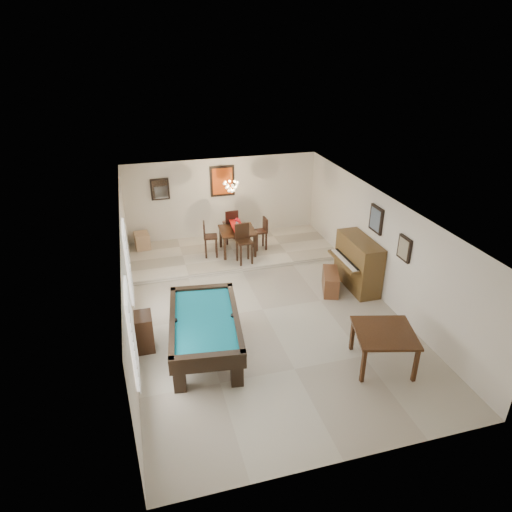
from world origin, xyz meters
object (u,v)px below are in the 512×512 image
chandelier (231,183)px  upright_piano (353,264)px  square_table (383,348)px  dining_table (237,239)px  flower_vase (237,222)px  dining_chair_east (260,234)px  corner_bench (142,241)px  apothecary_chest (145,332)px  pool_table (205,336)px  dining_chair_west (211,239)px  dining_chair_south (244,244)px  piano_bench (330,282)px  dining_chair_north (230,226)px

chandelier → upright_piano: bearing=-47.3°
square_table → chandelier: chandelier is taller
dining_table → chandelier: 1.67m
chandelier → square_table: bearing=-73.5°
flower_vase → dining_chair_east: 0.85m
dining_table → corner_bench: dining_table is taller
dining_table → dining_chair_east: (0.71, 0.04, 0.07)m
dining_table → chandelier: chandelier is taller
flower_vase → corner_bench: 2.99m
square_table → apothecary_chest: 4.84m
pool_table → dining_chair_west: bearing=85.1°
square_table → dining_chair_south: size_ratio=1.02×
piano_bench → square_table: bearing=-94.1°
dining_table → dining_chair_south: 0.75m
piano_bench → dining_chair_north: size_ratio=0.87×
dining_chair_south → corner_bench: size_ratio=2.15×
upright_piano → corner_bench: 6.30m
apothecary_chest → corner_bench: bearing=87.8°
apothecary_chest → dining_chair_east: 5.28m
dining_chair_east → corner_bench: 3.56m
dining_chair_north → pool_table: bearing=67.3°
piano_bench → dining_table: (-1.81, 2.65, 0.28)m
dining_chair_north → dining_chair_east: (0.74, -0.72, -0.06)m
piano_bench → flower_vase: size_ratio=3.91×
apothecary_chest → upright_piano: bearing=12.8°
square_table → dining_chair_south: dining_chair_south is taller
upright_piano → corner_bench: bearing=144.5°
dining_chair_west → pool_table: bearing=176.1°
square_table → piano_bench: square_table is taller
pool_table → piano_bench: 3.90m
dining_chair_east → corner_bench: (-3.41, 1.01, -0.25)m
square_table → corner_bench: bearing=122.8°
piano_bench → dining_chair_east: size_ratio=0.97×
pool_table → corner_bench: (-1.00, 5.38, -0.07)m
upright_piano → dining_chair_north: (-2.46, 3.37, -0.00)m
flower_vase → dining_chair_west: (-0.80, -0.04, -0.43)m
pool_table → dining_table: size_ratio=2.52×
pool_table → chandelier: 5.07m
dining_table → dining_chair_east: dining_chair_east is taller
flower_vase → chandelier: size_ratio=0.40×
pool_table → flower_vase: 4.70m
pool_table → piano_bench: bearing=32.5°
dining_chair_west → piano_bench: bearing=-127.0°
apothecary_chest → dining_chair_north: bearing=58.0°
piano_bench → dining_chair_east: dining_chair_east is taller
dining_table → apothecary_chest: bearing=-127.2°
piano_bench → flower_vase: flower_vase is taller
corner_bench → chandelier: chandelier is taller
apothecary_chest → chandelier: bearing=54.9°
dining_chair_south → chandelier: (-0.14, 0.87, 1.52)m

